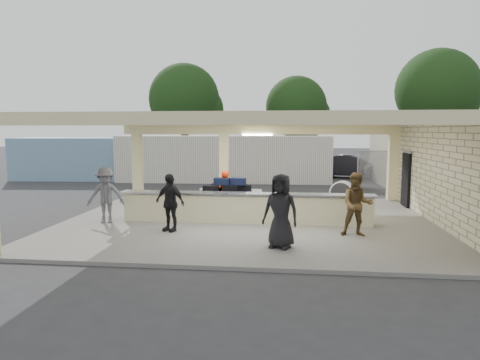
# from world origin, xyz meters

# --- Properties ---
(ground) EXTENTS (120.00, 120.00, 0.00)m
(ground) POSITION_xyz_m (0.00, 0.00, 0.00)
(ground) COLOR #2A2A2C
(ground) RESTS_ON ground
(pavilion) EXTENTS (12.01, 10.00, 3.55)m
(pavilion) POSITION_xyz_m (0.21, 0.66, 1.35)
(pavilion) COLOR #64615C
(pavilion) RESTS_ON ground
(baggage_counter) EXTENTS (8.20, 0.58, 0.98)m
(baggage_counter) POSITION_xyz_m (0.00, -0.50, 0.59)
(baggage_counter) COLOR beige
(baggage_counter) RESTS_ON pavilion
(luggage_cart) EXTENTS (2.31, 1.46, 1.33)m
(luggage_cart) POSITION_xyz_m (-0.78, 0.58, 0.82)
(luggage_cart) COLOR silver
(luggage_cart) RESTS_ON pavilion
(drum_fan) EXTENTS (0.99, 0.67, 1.04)m
(drum_fan) POSITION_xyz_m (3.43, 2.60, 0.66)
(drum_fan) COLOR silver
(drum_fan) RESTS_ON pavilion
(baggage_handler) EXTENTS (0.55, 0.66, 1.59)m
(baggage_handler) POSITION_xyz_m (-0.88, 0.63, 0.89)
(baggage_handler) COLOR red
(baggage_handler) RESTS_ON pavilion
(passenger_a) EXTENTS (0.91, 0.45, 1.81)m
(passenger_a) POSITION_xyz_m (3.29, -1.86, 1.00)
(passenger_a) COLOR brown
(passenger_a) RESTS_ON pavilion
(passenger_b) EXTENTS (1.07, 0.73, 1.72)m
(passenger_b) POSITION_xyz_m (-2.13, -1.87, 0.96)
(passenger_b) COLOR black
(passenger_b) RESTS_ON pavilion
(passenger_c) EXTENTS (1.23, 0.67, 1.81)m
(passenger_c) POSITION_xyz_m (-4.50, -1.00, 1.00)
(passenger_c) COLOR #515156
(passenger_c) RESTS_ON pavilion
(passenger_d) EXTENTS (1.00, 0.66, 1.90)m
(passenger_d) POSITION_xyz_m (1.17, -3.31, 1.05)
(passenger_d) COLOR black
(passenger_d) RESTS_ON pavilion
(car_white_a) EXTENTS (5.65, 3.78, 1.48)m
(car_white_a) POSITION_xyz_m (8.72, 13.52, 0.74)
(car_white_a) COLOR silver
(car_white_a) RESTS_ON ground
(car_dark) EXTENTS (4.77, 2.55, 1.51)m
(car_dark) POSITION_xyz_m (5.44, 14.06, 0.75)
(car_dark) COLOR black
(car_dark) RESTS_ON ground
(container_white) EXTENTS (12.72, 2.99, 2.74)m
(container_white) POSITION_xyz_m (-2.52, 11.34, 1.37)
(container_white) COLOR silver
(container_white) RESTS_ON ground
(container_blue) EXTENTS (10.16, 3.19, 2.60)m
(container_blue) POSITION_xyz_m (-10.62, 11.40, 1.30)
(container_blue) COLOR #769CBD
(container_blue) RESTS_ON ground
(fence) EXTENTS (12.06, 0.06, 2.03)m
(fence) POSITION_xyz_m (11.00, 9.00, 1.05)
(fence) COLOR gray
(fence) RESTS_ON ground
(tree_left) EXTENTS (6.60, 6.30, 9.00)m
(tree_left) POSITION_xyz_m (-7.68, 24.16, 5.59)
(tree_left) COLOR #382619
(tree_left) RESTS_ON ground
(tree_mid) EXTENTS (6.00, 5.60, 8.00)m
(tree_mid) POSITION_xyz_m (2.32, 26.16, 4.96)
(tree_mid) COLOR #382619
(tree_mid) RESTS_ON ground
(tree_right) EXTENTS (7.20, 7.00, 10.00)m
(tree_right) POSITION_xyz_m (14.32, 25.16, 6.21)
(tree_right) COLOR #382619
(tree_right) RESTS_ON ground
(adjacent_building) EXTENTS (6.00, 8.00, 3.20)m
(adjacent_building) POSITION_xyz_m (9.50, 10.00, 1.60)
(adjacent_building) COLOR #BEB497
(adjacent_building) RESTS_ON ground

